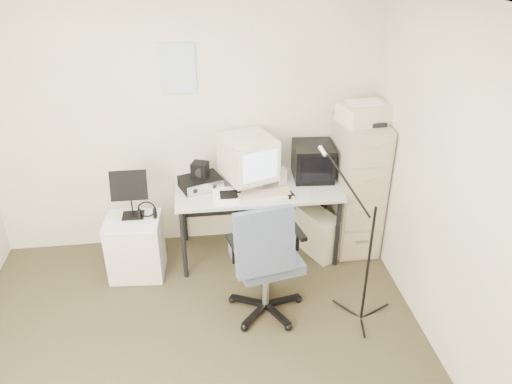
{
  "coord_description": "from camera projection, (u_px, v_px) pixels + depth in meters",
  "views": [
    {
      "loc": [
        0.1,
        -2.54,
        2.89
      ],
      "look_at": [
        0.55,
        0.95,
        0.95
      ],
      "focal_mm": 35.0,
      "sensor_mm": 36.0,
      "label": 1
    }
  ],
  "objects": [
    {
      "name": "floor",
      "position": [
        197.0,
        375.0,
        3.6
      ],
      "size": [
        3.6,
        3.6,
        0.01
      ],
      "primitive_type": "cube",
      "color": "#312B1A",
      "rests_on": "ground"
    },
    {
      "name": "ceiling",
      "position": [
        167.0,
        11.0,
        2.38
      ],
      "size": [
        3.6,
        3.6,
        0.01
      ],
      "primitive_type": "cube",
      "color": "white",
      "rests_on": "ground"
    },
    {
      "name": "wall_back",
      "position": [
        185.0,
        122.0,
        4.55
      ],
      "size": [
        3.6,
        0.02,
        2.5
      ],
      "primitive_type": "cube",
      "color": "beige",
      "rests_on": "ground"
    },
    {
      "name": "wall_right",
      "position": [
        468.0,
        210.0,
        3.19
      ],
      "size": [
        0.02,
        3.6,
        2.5
      ],
      "primitive_type": "cube",
      "color": "beige",
      "rests_on": "ground"
    },
    {
      "name": "wall_calendar",
      "position": [
        178.0,
        68.0,
        4.3
      ],
      "size": [
        0.3,
        0.02,
        0.44
      ],
      "primitive_type": "cube",
      "color": "white",
      "rests_on": "wall_back"
    },
    {
      "name": "filing_cabinet",
      "position": [
        356.0,
        186.0,
        4.74
      ],
      "size": [
        0.4,
        0.6,
        1.3
      ],
      "primitive_type": "cube",
      "color": "gray",
      "rests_on": "floor"
    },
    {
      "name": "printer",
      "position": [
        365.0,
        113.0,
        4.37
      ],
      "size": [
        0.49,
        0.4,
        0.17
      ],
      "primitive_type": "cube",
      "rotation": [
        0.0,
        0.0,
        0.28
      ],
      "color": "beige",
      "rests_on": "filing_cabinet"
    },
    {
      "name": "desk",
      "position": [
        258.0,
        220.0,
        4.75
      ],
      "size": [
        1.5,
        0.7,
        0.73
      ],
      "primitive_type": "cube",
      "color": "beige",
      "rests_on": "floor"
    },
    {
      "name": "crt_monitor",
      "position": [
        248.0,
        162.0,
        4.49
      ],
      "size": [
        0.55,
        0.56,
        0.47
      ],
      "primitive_type": "cube",
      "rotation": [
        0.0,
        0.0,
        0.35
      ],
      "color": "beige",
      "rests_on": "desk"
    },
    {
      "name": "crt_tv",
      "position": [
        313.0,
        161.0,
        4.66
      ],
      "size": [
        0.39,
        0.41,
        0.33
      ],
      "primitive_type": "cube",
      "rotation": [
        0.0,
        0.0,
        -0.07
      ],
      "color": "black",
      "rests_on": "desk"
    },
    {
      "name": "desk_speaker",
      "position": [
        282.0,
        175.0,
        4.61
      ],
      "size": [
        0.09,
        0.09,
        0.14
      ],
      "primitive_type": "cube",
      "rotation": [
        0.0,
        0.0,
        0.14
      ],
      "color": "beige",
      "rests_on": "desk"
    },
    {
      "name": "keyboard",
      "position": [
        264.0,
        196.0,
        4.39
      ],
      "size": [
        0.51,
        0.22,
        0.03
      ],
      "primitive_type": "cube",
      "rotation": [
        0.0,
        0.0,
        0.09
      ],
      "color": "beige",
      "rests_on": "desk"
    },
    {
      "name": "mouse",
      "position": [
        289.0,
        195.0,
        4.4
      ],
      "size": [
        0.08,
        0.12,
        0.03
      ],
      "primitive_type": "cube",
      "rotation": [
        0.0,
        0.0,
        0.25
      ],
      "color": "black",
      "rests_on": "desk"
    },
    {
      "name": "radio_receiver",
      "position": [
        201.0,
        182.0,
        4.53
      ],
      "size": [
        0.42,
        0.36,
        0.1
      ],
      "primitive_type": "cube",
      "rotation": [
        0.0,
        0.0,
        0.34
      ],
      "color": "black",
      "rests_on": "desk"
    },
    {
      "name": "radio_speaker",
      "position": [
        200.0,
        170.0,
        4.49
      ],
      "size": [
        0.17,
        0.17,
        0.14
      ],
      "primitive_type": "cube",
      "rotation": [
        0.0,
        0.0,
        -0.37
      ],
      "color": "black",
      "rests_on": "radio_receiver"
    },
    {
      "name": "papers",
      "position": [
        226.0,
        196.0,
        4.39
      ],
      "size": [
        0.23,
        0.32,
        0.02
      ],
      "primitive_type": "cube",
      "rotation": [
        0.0,
        0.0,
        -0.02
      ],
      "color": "white",
      "rests_on": "desk"
    },
    {
      "name": "pc_tower",
      "position": [
        318.0,
        233.0,
        4.82
      ],
      "size": [
        0.39,
        0.51,
        0.44
      ],
      "primitive_type": "cube",
      "rotation": [
        0.0,
        0.0,
        0.43
      ],
      "color": "beige",
      "rests_on": "floor"
    },
    {
      "name": "office_chair",
      "position": [
        266.0,
        257.0,
        3.93
      ],
      "size": [
        0.75,
        0.75,
        1.1
      ],
      "primitive_type": "cube",
      "rotation": [
        0.0,
        0.0,
        0.2
      ],
      "color": "#414C60",
      "rests_on": "floor"
    },
    {
      "name": "side_cart",
      "position": [
        136.0,
        247.0,
        4.49
      ],
      "size": [
        0.5,
        0.41,
        0.59
      ],
      "primitive_type": "cube",
      "rotation": [
        0.0,
        0.0,
        -0.08
      ],
      "color": "silver",
      "rests_on": "floor"
    },
    {
      "name": "music_stand",
      "position": [
        130.0,
        193.0,
        4.28
      ],
      "size": [
        0.34,
        0.24,
        0.46
      ],
      "primitive_type": "cube",
      "rotation": [
        0.0,
        0.0,
        -0.25
      ],
      "color": "black",
      "rests_on": "side_cart"
    },
    {
      "name": "headphones",
      "position": [
        147.0,
        213.0,
        4.34
      ],
      "size": [
        0.18,
        0.18,
        0.03
      ],
      "primitive_type": "torus",
      "rotation": [
        0.0,
        0.0,
        0.04
      ],
      "color": "black",
      "rests_on": "side_cart"
    },
    {
      "name": "mic_stand",
      "position": [
        370.0,
        248.0,
        3.78
      ],
      "size": [
        0.03,
        0.03,
        1.39
      ],
      "primitive_type": "cylinder",
      "rotation": [
        0.0,
        0.0,
        1.99
      ],
      "color": "black",
      "rests_on": "floor"
    }
  ]
}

